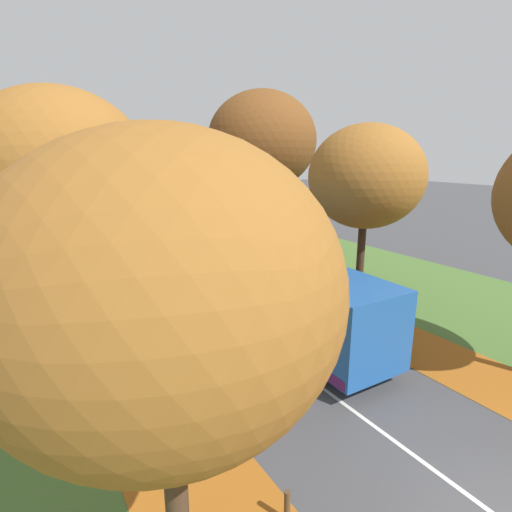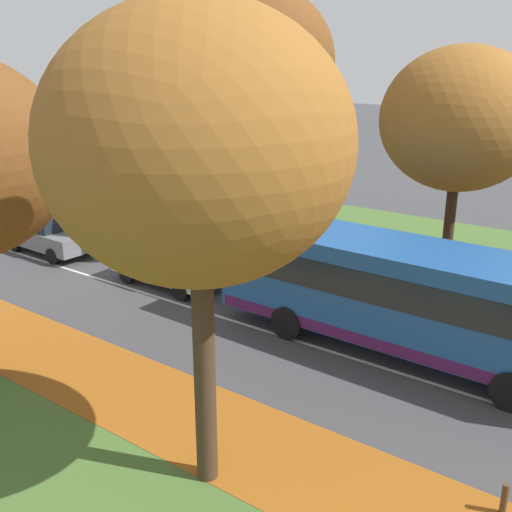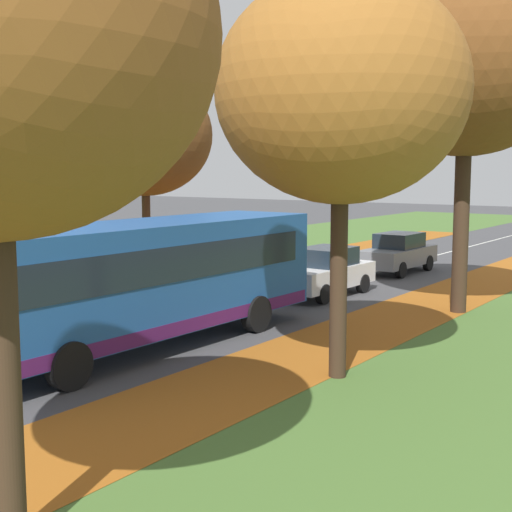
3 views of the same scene
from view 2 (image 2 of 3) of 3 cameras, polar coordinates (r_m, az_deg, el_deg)
leaf_litter_left at (r=14.95m, az=-11.62°, el=-12.57°), size 2.80×60.00×0.00m
grass_verge_right at (r=28.26m, az=0.61°, el=2.89°), size 12.00×90.00×0.01m
leaf_litter_right at (r=21.52m, az=6.57°, el=-2.34°), size 2.80×60.00×0.00m
road_centre_line at (r=21.79m, az=-13.54°, el=-2.50°), size 0.12×80.00×0.01m
tree_left_near at (r=9.66m, az=-5.58°, el=10.37°), size 5.03×5.03×8.57m
tree_right_near at (r=20.06m, az=18.88°, el=12.17°), size 4.98×4.98×8.00m
tree_right_mid at (r=23.34m, az=-0.59°, el=17.96°), size 6.30×6.30×10.25m
bollard_fourth at (r=12.06m, az=22.57°, el=-20.60°), size 0.12×0.12×0.61m
bus at (r=16.28m, az=13.91°, el=-3.42°), size 2.78×10.44×2.98m
car_white_lead at (r=21.02m, az=-8.37°, el=-0.60°), size 1.85×4.23×1.62m
car_grey_following at (r=25.62m, az=-19.17°, el=2.06°), size 1.86×4.24×1.62m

